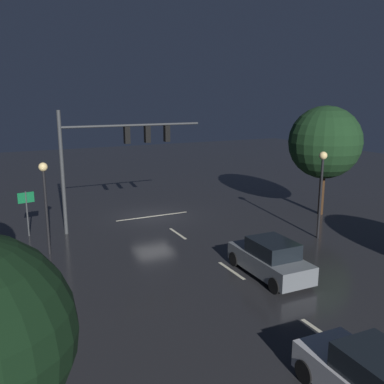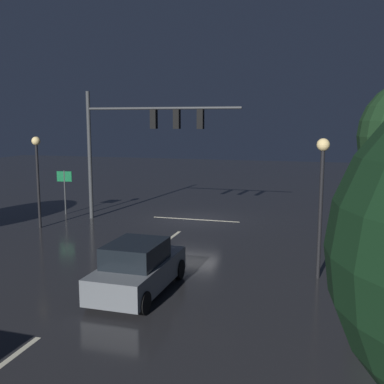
{
  "view_description": "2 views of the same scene",
  "coord_description": "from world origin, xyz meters",
  "px_view_note": "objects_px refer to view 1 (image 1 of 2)",
  "views": [
    {
      "loc": [
        9.74,
        25.69,
        7.87
      ],
      "look_at": [
        -0.94,
        3.98,
        2.39
      ],
      "focal_mm": 39.98,
      "sensor_mm": 36.0,
      "label": 1
    },
    {
      "loc": [
        -6.88,
        24.6,
        5.5
      ],
      "look_at": [
        -0.83,
        3.53,
        2.13
      ],
      "focal_mm": 43.59,
      "sensor_mm": 36.0,
      "label": 2
    }
  ],
  "objects_px": {
    "street_lamp_right_kerb": "(45,190)",
    "tree_left_near": "(325,142)",
    "street_lamp_left_kerb": "(322,178)",
    "traffic_signal_assembly": "(115,147)",
    "route_sign": "(26,204)",
    "car_approaching": "(270,259)"
  },
  "relations": [
    {
      "from": "street_lamp_left_kerb",
      "to": "street_lamp_right_kerb",
      "type": "height_order",
      "value": "street_lamp_left_kerb"
    },
    {
      "from": "street_lamp_left_kerb",
      "to": "route_sign",
      "type": "height_order",
      "value": "street_lamp_left_kerb"
    },
    {
      "from": "car_approaching",
      "to": "tree_left_near",
      "type": "height_order",
      "value": "tree_left_near"
    },
    {
      "from": "car_approaching",
      "to": "street_lamp_left_kerb",
      "type": "bearing_deg",
      "value": -151.3
    },
    {
      "from": "traffic_signal_assembly",
      "to": "street_lamp_right_kerb",
      "type": "distance_m",
      "value": 5.6
    },
    {
      "from": "route_sign",
      "to": "tree_left_near",
      "type": "distance_m",
      "value": 18.89
    },
    {
      "from": "street_lamp_right_kerb",
      "to": "route_sign",
      "type": "relative_size",
      "value": 1.8
    },
    {
      "from": "street_lamp_left_kerb",
      "to": "traffic_signal_assembly",
      "type": "bearing_deg",
      "value": -36.62
    },
    {
      "from": "traffic_signal_assembly",
      "to": "route_sign",
      "type": "relative_size",
      "value": 3.33
    },
    {
      "from": "traffic_signal_assembly",
      "to": "tree_left_near",
      "type": "distance_m",
      "value": 13.58
    },
    {
      "from": "street_lamp_right_kerb",
      "to": "tree_left_near",
      "type": "bearing_deg",
      "value": 178.98
    },
    {
      "from": "car_approaching",
      "to": "route_sign",
      "type": "bearing_deg",
      "value": -49.64
    },
    {
      "from": "car_approaching",
      "to": "route_sign",
      "type": "xyz_separation_m",
      "value": [
        9.06,
        -10.66,
        1.08
      ]
    },
    {
      "from": "street_lamp_right_kerb",
      "to": "route_sign",
      "type": "height_order",
      "value": "street_lamp_right_kerb"
    },
    {
      "from": "traffic_signal_assembly",
      "to": "car_approaching",
      "type": "height_order",
      "value": "traffic_signal_assembly"
    },
    {
      "from": "traffic_signal_assembly",
      "to": "tree_left_near",
      "type": "relative_size",
      "value": 1.2
    },
    {
      "from": "street_lamp_left_kerb",
      "to": "tree_left_near",
      "type": "distance_m",
      "value": 5.43
    },
    {
      "from": "street_lamp_left_kerb",
      "to": "tree_left_near",
      "type": "xyz_separation_m",
      "value": [
        -3.64,
        -3.77,
        1.41
      ]
    },
    {
      "from": "car_approaching",
      "to": "tree_left_near",
      "type": "relative_size",
      "value": 0.61
    },
    {
      "from": "tree_left_near",
      "to": "route_sign",
      "type": "bearing_deg",
      "value": -11.91
    },
    {
      "from": "traffic_signal_assembly",
      "to": "car_approaching",
      "type": "bearing_deg",
      "value": 111.46
    },
    {
      "from": "route_sign",
      "to": "tree_left_near",
      "type": "relative_size",
      "value": 0.36
    }
  ]
}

